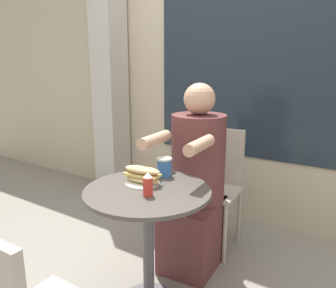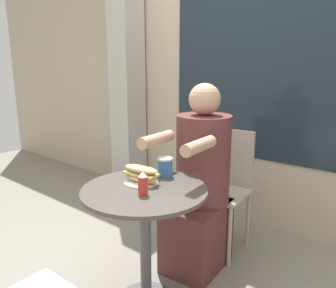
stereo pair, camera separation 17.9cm
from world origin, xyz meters
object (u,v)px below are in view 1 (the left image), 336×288
cafe_table (148,223)px  drink_cup (164,167)px  diner_chair (216,176)px  sandwich_on_plate (142,176)px  seated_diner (195,190)px  condiment_bottle (148,184)px

cafe_table → drink_cup: 0.33m
cafe_table → diner_chair: (-0.01, 0.86, 0.01)m
sandwich_on_plate → drink_cup: drink_cup is taller
sandwich_on_plate → seated_diner: bearing=81.3°
cafe_table → diner_chair: bearing=90.4°
cafe_table → diner_chair: 0.86m
cafe_table → diner_chair: size_ratio=0.81×
diner_chair → seated_diner: size_ratio=0.71×
drink_cup → condiment_bottle: condiment_bottle is taller
sandwich_on_plate → drink_cup: bearing=80.4°
seated_diner → drink_cup: 0.38m
seated_diner → cafe_table: bearing=85.1°
seated_diner → diner_chair: bearing=-92.9°
cafe_table → drink_cup: (-0.04, 0.22, 0.25)m
seated_diner → sandwich_on_plate: 0.52m
seated_diner → condiment_bottle: bearing=90.4°
diner_chair → drink_cup: size_ratio=8.00×
seated_diner → drink_cup: seated_diner is taller
cafe_table → sandwich_on_plate: (-0.07, 0.05, 0.24)m
cafe_table → drink_cup: drink_cup is taller
seated_diner → sandwich_on_plate: size_ratio=5.58×
diner_chair → sandwich_on_plate: 0.85m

